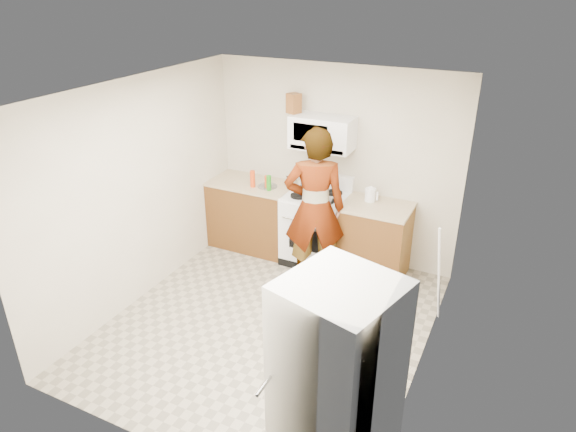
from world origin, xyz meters
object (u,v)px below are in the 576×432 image
Objects in this scene: fridge at (336,388)px; kettle at (370,195)px; person at (315,209)px; saucepan at (304,182)px; gas_range at (316,227)px; microwave at (322,133)px.

fridge is 3.11m from kettle.
fridge reaches higher than kettle.
person is 2.73m from fridge.
person is 0.73m from saucepan.
gas_range reaches higher than kettle.
microwave reaches higher than gas_range.
kettle is 0.90m from saucepan.
microwave is 0.73m from saucepan.
fridge is at bearing 92.16° from person.
fridge is 10.67× the size of kettle.
fridge is at bearing -65.50° from microwave.
kettle is (0.66, 0.11, 0.53)m from gas_range.
kettle is at bearing 119.06° from fridge.
gas_range is 5.05× the size of saucepan.
kettle is (0.66, -0.02, -0.69)m from microwave.
microwave is at bearing -158.06° from kettle.
gas_range is at bearing -94.14° from person.
person is at bearing -73.87° from microwave.
microwave reaches higher than saucepan.
person reaches higher than fridge.
kettle is (0.48, 0.58, 0.04)m from person.
saucepan is (-0.90, 0.02, 0.00)m from kettle.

